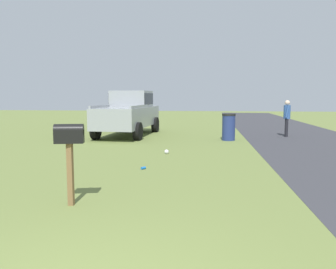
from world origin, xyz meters
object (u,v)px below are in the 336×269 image
at_px(trash_bin, 229,127).
at_px(pedestrian, 287,116).
at_px(mailbox, 69,141).
at_px(pickup_truck, 129,112).

height_order(trash_bin, pedestrian, pedestrian).
height_order(mailbox, pickup_truck, pickup_truck).
bearing_deg(trash_bin, pickup_truck, 72.01).
xyz_separation_m(mailbox, pickup_truck, (10.44, 1.36, 0.00)).
bearing_deg(mailbox, trash_bin, -32.26).
bearing_deg(pedestrian, mailbox, 70.65).
distance_m(mailbox, pickup_truck, 10.52).
height_order(pickup_truck, trash_bin, pickup_truck).
bearing_deg(trash_bin, mailbox, 160.39).
bearing_deg(pickup_truck, mailbox, -168.57).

